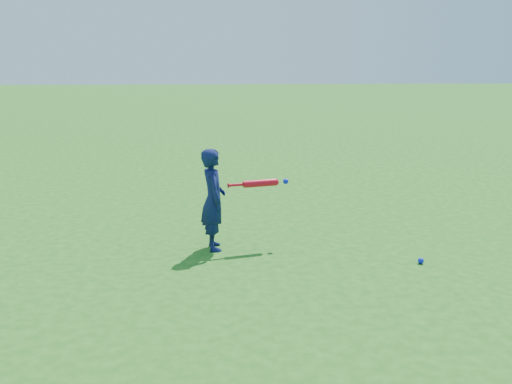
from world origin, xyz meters
TOP-DOWN VIEW (x-y plane):
  - ground at (0.00, 0.00)m, footprint 80.00×80.00m
  - child at (0.60, -0.45)m, footprint 0.33×0.45m
  - ground_ball_blue at (2.77, -1.09)m, footprint 0.06×0.06m
  - bat_swing at (1.15, -0.36)m, footprint 0.70×0.23m

SIDE VIEW (x-z plane):
  - ground at x=0.00m, z-range 0.00..0.00m
  - ground_ball_blue at x=2.77m, z-range 0.00..0.06m
  - child at x=0.60m, z-range 0.00..1.14m
  - bat_swing at x=1.15m, z-range 0.69..0.77m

